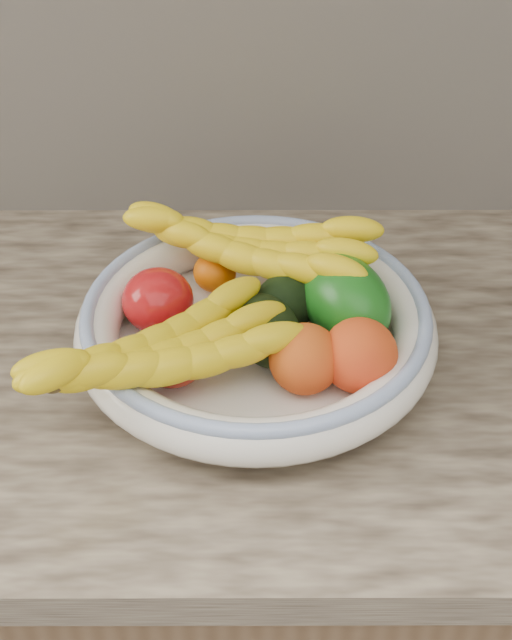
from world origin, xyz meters
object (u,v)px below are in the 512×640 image
object	(u,v)px
green_mango	(344,299)
fruit_bowl	(256,328)
banana_bunch_back	(248,252)
banana_bunch_front	(159,360)

from	to	relation	value
green_mango	fruit_bowl	bearing A→B (deg)	159.69
fruit_bowl	banana_bunch_back	world-z (taller)	banana_bunch_back
green_mango	banana_bunch_front	xyz separation A→B (m)	(-0.19, -0.11, 0.01)
banana_bunch_back	banana_bunch_front	xyz separation A→B (m)	(-0.09, -0.18, -0.01)
green_mango	banana_bunch_back	xyz separation A→B (m)	(-0.10, 0.07, 0.01)
fruit_bowl	banana_bunch_front	size ratio (longest dim) A/B	1.28
banana_bunch_front	fruit_bowl	bearing A→B (deg)	13.52
fruit_bowl	green_mango	size ratio (longest dim) A/B	3.06
banana_bunch_front	green_mango	bearing A→B (deg)	-0.77
banana_bunch_back	banana_bunch_front	distance (m)	0.20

